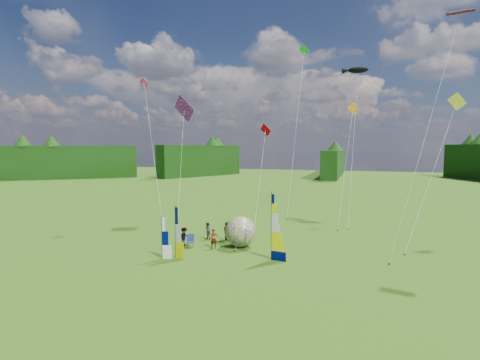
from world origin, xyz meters
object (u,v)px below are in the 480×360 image
(spectator_b, at_px, (208,231))
(side_banner_left, at_px, (175,233))
(feather_banner_main, at_px, (271,227))
(spectator_d, at_px, (227,231))
(side_banner_far, at_px, (162,238))
(bol_inflatable, at_px, (240,232))
(camp_chair, at_px, (190,241))
(spectator_c, at_px, (184,237))
(spectator_a, at_px, (214,239))
(kite_whale, at_px, (354,133))

(spectator_b, bearing_deg, side_banner_left, -60.75)
(feather_banner_main, bearing_deg, spectator_d, 148.87)
(side_banner_left, xyz_separation_m, spectator_d, (1.70, 5.96, -1.08))
(side_banner_far, xyz_separation_m, bol_inflatable, (4.28, 4.85, -0.27))
(side_banner_far, distance_m, camp_chair, 3.51)
(feather_banner_main, relative_size, spectator_c, 3.09)
(side_banner_far, height_order, spectator_b, side_banner_far)
(side_banner_left, relative_size, bol_inflatable, 1.51)
(feather_banner_main, relative_size, bol_inflatable, 1.91)
(bol_inflatable, distance_m, camp_chair, 4.07)
(spectator_a, bearing_deg, kite_whale, 25.66)
(bol_inflatable, xyz_separation_m, spectator_a, (-1.83, -1.13, -0.46))
(side_banner_far, distance_m, spectator_b, 6.14)
(side_banner_left, relative_size, camp_chair, 3.49)
(spectator_c, relative_size, kite_whale, 0.08)
(side_banner_far, relative_size, spectator_a, 1.96)
(spectator_b, xyz_separation_m, spectator_c, (-1.04, -2.40, 0.01))
(spectator_c, xyz_separation_m, kite_whale, (12.46, 16.62, 8.74))
(bol_inflatable, height_order, kite_whale, kite_whale)
(camp_chair, distance_m, kite_whale, 22.49)
(spectator_b, distance_m, kite_whale, 20.23)
(camp_chair, bearing_deg, spectator_c, 141.80)
(side_banner_far, xyz_separation_m, camp_chair, (0.58, 3.32, -0.96))
(spectator_b, bearing_deg, spectator_d, 45.83)
(spectator_c, bearing_deg, spectator_d, -28.62)
(spectator_d, bearing_deg, spectator_b, 57.98)
(side_banner_left, bearing_deg, side_banner_far, -131.50)
(side_banner_left, bearing_deg, spectator_c, 124.14)
(bol_inflatable, bearing_deg, spectator_c, -164.25)
(spectator_a, bearing_deg, side_banner_left, -150.14)
(side_banner_left, bearing_deg, camp_chair, 112.99)
(spectator_c, relative_size, camp_chair, 1.43)
(bol_inflatable, distance_m, spectator_c, 4.56)
(feather_banner_main, xyz_separation_m, bol_inflatable, (-3.14, 2.64, -1.12))
(feather_banner_main, xyz_separation_m, side_banner_far, (-7.43, -2.21, -0.85))
(spectator_a, relative_size, spectator_b, 1.02)
(bol_inflatable, xyz_separation_m, kite_whale, (8.09, 15.39, 8.27))
(spectator_a, bearing_deg, feather_banner_main, -50.31)
(camp_chair, xyz_separation_m, kite_whale, (11.80, 16.92, 8.97))
(spectator_d, height_order, camp_chair, spectator_d)
(kite_whale, bearing_deg, spectator_c, -109.22)
(spectator_a, bearing_deg, spectator_d, 55.39)
(feather_banner_main, bearing_deg, spectator_b, 159.12)
(spectator_c, bearing_deg, spectator_a, -73.63)
(feather_banner_main, relative_size, side_banner_far, 1.57)
(spectator_b, bearing_deg, bol_inflatable, 11.33)
(spectator_b, xyz_separation_m, spectator_d, (1.56, 0.42, 0.03))
(spectator_a, xyz_separation_m, spectator_b, (-1.50, 2.30, -0.01))
(spectator_d, bearing_deg, feather_banner_main, -177.91)
(side_banner_far, xyz_separation_m, spectator_b, (0.96, 6.02, -0.75))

